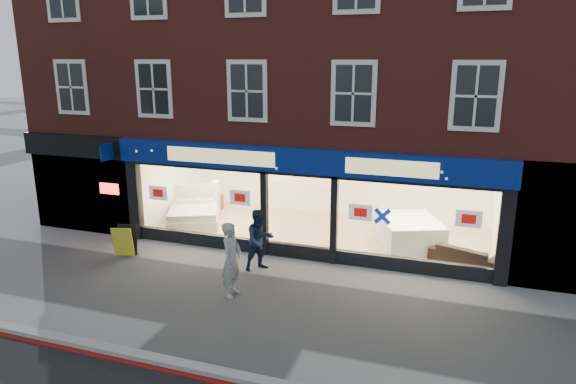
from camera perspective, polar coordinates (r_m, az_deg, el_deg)
The scene contains 12 objects.
ground at distance 12.57m, azimuth -3.20°, elevation -12.28°, with size 120.00×120.00×0.00m, color gray.
kerb_line at distance 10.17m, azimuth -10.16°, elevation -19.62°, with size 60.00×0.10×0.01m, color #8C0A07.
kerb_stone at distance 10.28m, azimuth -9.61°, elevation -18.80°, with size 60.00×0.25×0.12m, color gray.
showroom_floor at distance 17.14m, azimuth 3.41°, elevation -4.57°, with size 11.00×4.50×0.10m, color tan.
building at distance 17.84m, azimuth 5.22°, elevation 17.76°, with size 19.00×8.26×10.30m.
display_bed at distance 18.18m, azimuth -10.37°, elevation -2.40°, with size 2.44×2.62×1.18m.
bedside_table at distance 19.69m, azimuth -8.00°, elevation -1.13°, with size 0.45×0.45×0.55m, color brown.
mattress_stack at distance 16.20m, azimuth 13.29°, elevation -4.36°, with size 2.36×2.60×0.83m.
sofa at distance 15.23m, azimuth 19.02°, elevation -6.62°, with size 1.87×0.73×0.54m, color black.
a_board at distance 15.94m, azimuth -17.65°, elevation -5.20°, with size 0.61×0.39×0.93m, color yellow.
pedestrian_grey at distance 12.67m, azimuth -6.29°, elevation -7.46°, with size 0.69×0.45×1.88m, color #979A9E.
pedestrian_blue at distance 14.13m, azimuth -3.18°, elevation -5.35°, with size 0.84×0.65×1.72m, color #182545.
Camera 1 is at (4.27, -10.36, 5.70)m, focal length 32.00 mm.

